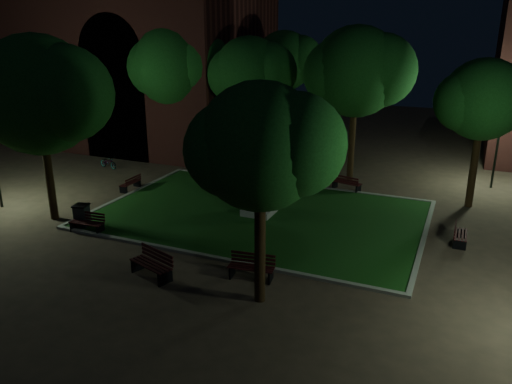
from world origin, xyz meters
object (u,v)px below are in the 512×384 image
monument (259,196)px  bench_right_side (459,235)px  bench_far_side (346,183)px  bench_near_left (153,265)px  trash_bin (82,216)px  bench_near_right (252,267)px  bench_left_side (131,184)px  bicycle (108,162)px  bench_west_near (88,223)px

monument → bench_right_side: (8.96, 0.27, -0.57)m
monument → bench_far_side: 6.12m
bench_near_left → trash_bin: 6.25m
bench_far_side → monument: bearing=75.0°
bench_near_right → bench_left_side: bearing=139.2°
bench_left_side → bicycle: 5.14m
trash_bin → monument: bearing=33.7°
bench_left_side → bench_near_right: bearing=55.7°
trash_bin → bench_near_left: bearing=-25.6°
bicycle → bench_near_left: bearing=-122.5°
monument → bench_right_side: monument is taller
monument → bench_right_side: bearing=1.8°
monument → bench_near_right: bearing=-69.6°
bench_far_side → bicycle: size_ratio=1.16×
bench_right_side → bicycle: 21.40m
bench_west_near → bicycle: bearing=120.1°
trash_bin → bicycle: (-5.35, 8.41, -0.15)m
bench_near_right → bench_right_side: 9.17m
bench_west_near → bicycle: (-5.93, 8.73, -0.01)m
monument → bicycle: size_ratio=2.14×
bench_near_right → bench_far_side: bearing=78.6°
monument → bench_near_left: size_ratio=1.67×
monument → trash_bin: (-6.78, -4.52, -0.42)m
monument → bench_near_left: bearing=-99.0°
bench_west_near → bench_left_side: (-1.84, 5.60, -0.03)m
bench_west_near → bicycle: size_ratio=1.07×
bench_left_side → bicycle: (-4.08, 3.13, 0.02)m
monument → trash_bin: size_ratio=3.00×
monument → bicycle: monument is taller
bench_near_right → trash_bin: trash_bin is taller
bench_near_left → bench_near_right: bench_near_left is taller
monument → trash_bin: monument is taller
bench_near_left → trash_bin: (-5.63, 2.70, 0.07)m
bench_left_side → bench_right_side: 17.01m
bench_near_right → bench_west_near: size_ratio=1.07×
bench_west_near → bench_near_right: bearing=-11.5°
monument → bicycle: 12.75m
bench_right_side → trash_bin: 16.46m
bench_west_near → trash_bin: (-0.58, 0.32, 0.14)m
bench_near_right → trash_bin: size_ratio=1.61×
bench_near_right → trash_bin: 9.10m
bench_left_side → trash_bin: trash_bin is taller
bench_far_side → bench_left_side: bearing=36.6°
trash_bin → bench_left_side: bearing=103.5°
bench_near_right → bench_west_near: (-8.41, 1.10, -0.02)m
bench_west_near → bench_far_side: size_ratio=0.93×
bench_right_side → bench_far_side: (-6.01, 5.06, 0.04)m
bench_west_near → bench_left_side: bench_west_near is taller
bench_left_side → bicycle: bearing=-128.6°
trash_bin → bicycle: 9.97m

